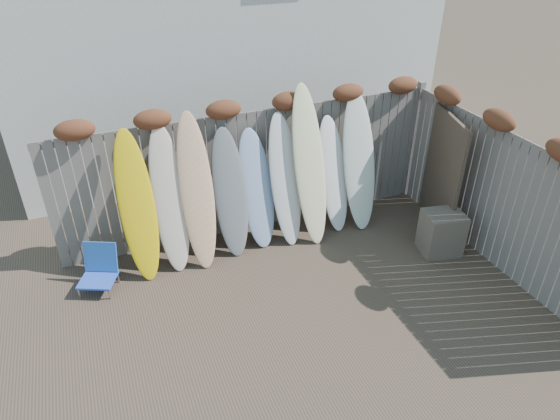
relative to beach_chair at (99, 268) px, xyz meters
name	(u,v)px	position (x,y,z in m)	size (l,w,h in m)	color
ground	(315,321)	(2.47, -1.77, -0.29)	(80.00, 80.00, 0.00)	#493A2D
back_fence	(255,162)	(2.53, 0.62, 0.90)	(6.05, 0.28, 2.24)	slate
right_fence	(503,193)	(5.47, -1.52, 0.85)	(0.28, 4.40, 2.24)	slate
beach_chair	(99,268)	(0.00, 0.00, 0.00)	(0.63, 0.65, 0.62)	blue
wooden_crate	(441,233)	(4.91, -1.10, 0.05)	(0.58, 0.48, 0.67)	#69554E
lattice_panel	(442,174)	(5.28, -0.45, 0.67)	(0.05, 1.28, 1.92)	#3B2A23
surfboard_0	(137,207)	(0.65, 0.17, 0.75)	(0.49, 0.07, 2.17)	yellow
surfboard_1	(170,200)	(1.11, 0.21, 0.74)	(0.48, 0.07, 2.15)	beige
surfboard_2	(197,193)	(1.49, 0.15, 0.82)	(0.48, 0.07, 2.30)	tan
surfboard_3	(230,193)	(1.99, 0.21, 0.66)	(0.50, 0.07, 1.97)	slate
surfboard_4	(257,189)	(2.42, 0.26, 0.61)	(0.52, 0.07, 1.88)	#8BA3CC
surfboard_5	(285,181)	(2.86, 0.19, 0.71)	(0.46, 0.07, 2.08)	silver
surfboard_6	(310,166)	(3.24, 0.14, 0.91)	(0.49, 0.07, 2.49)	#FAF3B9
surfboard_7	(333,175)	(3.71, 0.24, 0.62)	(0.48, 0.07, 1.90)	white
surfboard_8	(359,162)	(4.14, 0.19, 0.79)	(0.54, 0.07, 2.25)	silver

